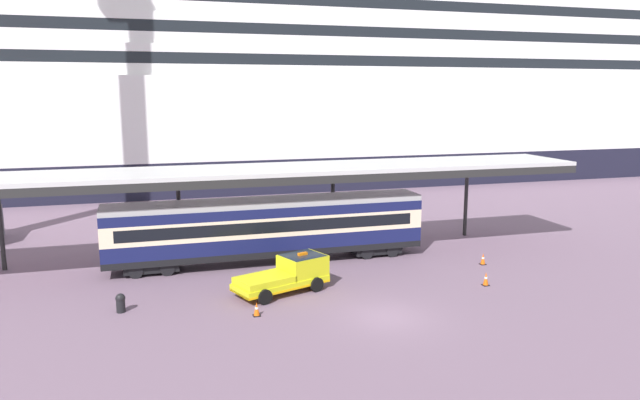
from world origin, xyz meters
name	(u,v)px	position (x,y,z in m)	size (l,w,h in m)	color
ground_plane	(386,317)	(0.00, 0.00, 0.00)	(400.00, 400.00, 0.00)	slate
cruise_ship	(247,75)	(1.61, 47.63, 12.81)	(151.25, 23.08, 37.46)	black
platform_canopy	(266,172)	(-3.56, 11.37, 5.81)	(42.33, 5.73, 6.04)	silver
train_carriage	(268,227)	(-3.56, 10.97, 2.30)	(20.07, 2.81, 4.11)	black
service_truck	(289,274)	(-3.62, 5.10, 0.99)	(5.58, 3.72, 2.02)	yellow
traffic_cone_near	(257,309)	(-6.01, 1.93, 0.35)	(0.36, 0.36, 0.70)	black
traffic_cone_mid	(483,259)	(9.37, 6.57, 0.37)	(0.36, 0.36, 0.75)	black
traffic_cone_far	(486,279)	(7.26, 2.85, 0.39)	(0.36, 0.36, 0.79)	black
quay_bollard	(121,302)	(-12.37, 4.36, 0.52)	(0.48, 0.48, 0.96)	black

